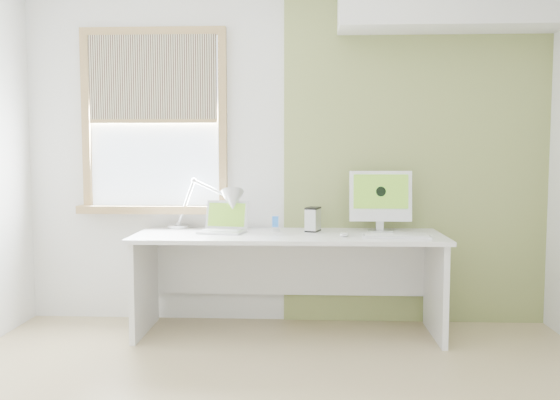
# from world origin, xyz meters

# --- Properties ---
(room) EXTENTS (4.04, 3.54, 2.64)m
(room) POSITION_xyz_m (0.00, 0.00, 1.30)
(room) COLOR tan
(room) RESTS_ON ground
(accent_wall) EXTENTS (2.00, 0.02, 2.60)m
(accent_wall) POSITION_xyz_m (1.00, 1.74, 1.30)
(accent_wall) COLOR #8F9550
(accent_wall) RESTS_ON room
(soffit) EXTENTS (1.60, 0.40, 0.42)m
(soffit) POSITION_xyz_m (1.20, 1.57, 2.40)
(soffit) COLOR white
(soffit) RESTS_ON room
(window) EXTENTS (1.20, 0.14, 1.42)m
(window) POSITION_xyz_m (-1.00, 1.71, 1.54)
(window) COLOR olive
(window) RESTS_ON room
(desk) EXTENTS (2.20, 0.70, 0.73)m
(desk) POSITION_xyz_m (0.04, 1.44, 0.53)
(desk) COLOR white
(desk) RESTS_ON room
(desk_lamp) EXTENTS (0.65, 0.40, 0.39)m
(desk_lamp) POSITION_xyz_m (-0.45, 1.54, 0.93)
(desk_lamp) COLOR silver
(desk_lamp) RESTS_ON desk
(laptop) EXTENTS (0.36, 0.31, 0.23)m
(laptop) POSITION_xyz_m (-0.43, 1.46, 0.79)
(laptop) COLOR silver
(laptop) RESTS_ON desk
(phone_dock) EXTENTS (0.07, 0.07, 0.13)m
(phone_dock) POSITION_xyz_m (-0.05, 1.49, 0.77)
(phone_dock) COLOR silver
(phone_dock) RESTS_ON desk
(external_drive) EXTENTS (0.13, 0.16, 0.18)m
(external_drive) POSITION_xyz_m (0.22, 1.52, 0.82)
(external_drive) COLOR silver
(external_drive) RESTS_ON desk
(imac) EXTENTS (0.45, 0.15, 0.45)m
(imac) POSITION_xyz_m (0.72, 1.56, 0.98)
(imac) COLOR silver
(imac) RESTS_ON desk
(keyboard) EXTENTS (0.47, 0.17, 0.02)m
(keyboard) POSITION_xyz_m (0.79, 1.21, 0.74)
(keyboard) COLOR white
(keyboard) RESTS_ON desk
(mouse) EXTENTS (0.07, 0.10, 0.03)m
(mouse) POSITION_xyz_m (0.44, 1.27, 0.74)
(mouse) COLOR white
(mouse) RESTS_ON desk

